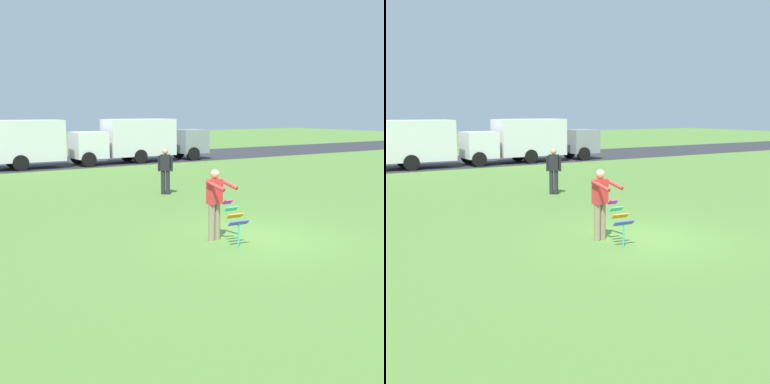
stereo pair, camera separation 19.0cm
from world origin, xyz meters
The scene contains 7 objects.
ground_plane centered at (0.00, 0.00, 0.00)m, with size 120.00×120.00×0.00m, color #568438.
road_strip centered at (0.00, 20.93, 0.01)m, with size 120.00×8.00×0.01m, color #2D2D33.
person_kite_flyer centered at (-0.97, 0.35, 0.95)m, with size 0.62×0.71×1.73m.
kite_held centered at (-0.87, -0.31, 0.68)m, with size 0.52×0.66×1.04m.
parked_truck_white_box centered at (0.09, 18.53, 1.41)m, with size 6.76×2.25×2.62m.
parked_truck_grey_van centered at (7.07, 18.53, 1.41)m, with size 6.73×2.20×2.62m.
person_walker_near centered at (1.48, 7.01, 0.93)m, with size 0.46×0.40×1.73m.
Camera 1 is at (-8.01, -9.53, 3.11)m, focal length 47.89 mm.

